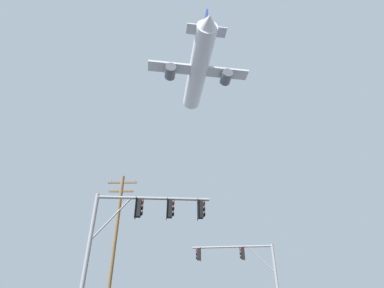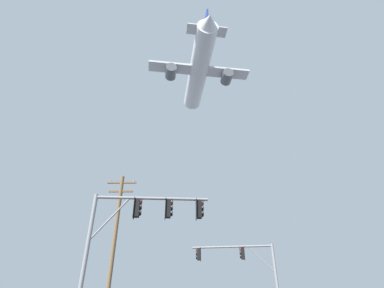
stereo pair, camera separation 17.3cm
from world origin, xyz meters
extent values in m
cylinder|color=gray|center=(-5.64, 7.65, 3.27)|extent=(0.20, 0.20, 6.54)
cylinder|color=gray|center=(-2.82, 7.89, 6.39)|extent=(5.67, 0.64, 0.15)
cylinder|color=gray|center=(-4.80, 7.72, 5.32)|extent=(1.77, 0.23, 2.19)
cube|color=black|center=(-0.44, 8.10, 5.86)|extent=(0.29, 0.34, 0.90)
cylinder|color=black|center=(-0.44, 8.10, 6.37)|extent=(0.05, 0.05, 0.12)
cube|color=black|center=(-0.58, 8.09, 5.86)|extent=(0.06, 0.46, 1.04)
sphere|color=red|center=(-0.30, 8.11, 6.13)|extent=(0.20, 0.20, 0.20)
cylinder|color=black|center=(-0.23, 8.12, 6.19)|extent=(0.06, 0.21, 0.21)
sphere|color=black|center=(-0.30, 8.11, 5.85)|extent=(0.20, 0.20, 0.20)
cylinder|color=black|center=(-0.23, 8.12, 5.91)|extent=(0.06, 0.21, 0.21)
sphere|color=black|center=(-0.30, 8.11, 5.57)|extent=(0.20, 0.20, 0.20)
cylinder|color=black|center=(-0.23, 8.12, 5.63)|extent=(0.06, 0.21, 0.21)
cube|color=black|center=(-2.00, 7.96, 5.86)|extent=(0.29, 0.34, 0.90)
cylinder|color=black|center=(-2.00, 7.96, 6.37)|extent=(0.05, 0.05, 0.12)
cube|color=black|center=(-2.14, 7.95, 5.86)|extent=(0.06, 0.46, 1.04)
sphere|color=red|center=(-1.85, 7.98, 6.13)|extent=(0.20, 0.20, 0.20)
cylinder|color=black|center=(-1.79, 7.98, 6.19)|extent=(0.06, 0.21, 0.21)
sphere|color=black|center=(-1.85, 7.98, 5.85)|extent=(0.20, 0.20, 0.20)
cylinder|color=black|center=(-1.79, 7.98, 5.91)|extent=(0.06, 0.21, 0.21)
sphere|color=black|center=(-1.85, 7.98, 5.57)|extent=(0.20, 0.20, 0.20)
cylinder|color=black|center=(-1.79, 7.98, 5.63)|extent=(0.06, 0.21, 0.21)
cube|color=black|center=(-3.55, 7.83, 5.86)|extent=(0.29, 0.34, 0.90)
cylinder|color=black|center=(-3.55, 7.83, 6.37)|extent=(0.05, 0.05, 0.12)
cube|color=black|center=(-3.69, 7.82, 5.86)|extent=(0.06, 0.46, 1.04)
sphere|color=red|center=(-3.41, 7.84, 6.13)|extent=(0.20, 0.20, 0.20)
cylinder|color=black|center=(-3.34, 7.85, 6.19)|extent=(0.06, 0.21, 0.21)
sphere|color=black|center=(-3.41, 7.84, 5.85)|extent=(0.20, 0.20, 0.20)
cylinder|color=black|center=(-3.34, 7.85, 5.91)|extent=(0.06, 0.21, 0.21)
sphere|color=black|center=(-3.41, 7.84, 5.57)|extent=(0.20, 0.20, 0.20)
cylinder|color=black|center=(-3.34, 7.85, 5.63)|extent=(0.06, 0.21, 0.21)
cylinder|color=gray|center=(5.41, 18.04, 3.05)|extent=(0.20, 0.20, 6.11)
cylinder|color=gray|center=(2.22, 18.40, 5.96)|extent=(6.40, 0.87, 0.15)
cylinder|color=gray|center=(4.46, 18.15, 4.96)|extent=(1.98, 0.30, 2.04)
cube|color=black|center=(-0.46, 18.70, 5.43)|extent=(0.29, 0.35, 0.90)
cylinder|color=black|center=(-0.46, 18.70, 5.94)|extent=(0.05, 0.05, 0.12)
cube|color=black|center=(-0.32, 18.69, 5.43)|extent=(0.08, 0.46, 1.04)
sphere|color=red|center=(-0.60, 18.72, 5.70)|extent=(0.20, 0.20, 0.20)
cylinder|color=black|center=(-0.67, 18.73, 5.76)|extent=(0.06, 0.21, 0.21)
sphere|color=black|center=(-0.60, 18.72, 5.42)|extent=(0.20, 0.20, 0.20)
cylinder|color=black|center=(-0.67, 18.73, 5.48)|extent=(0.06, 0.21, 0.21)
sphere|color=black|center=(-0.60, 18.72, 5.14)|extent=(0.20, 0.20, 0.20)
cylinder|color=black|center=(-0.67, 18.73, 5.20)|extent=(0.06, 0.21, 0.21)
cube|color=black|center=(3.05, 18.31, 5.43)|extent=(0.29, 0.35, 0.90)
cylinder|color=black|center=(3.05, 18.31, 5.94)|extent=(0.05, 0.05, 0.12)
cube|color=black|center=(3.19, 18.29, 5.43)|extent=(0.08, 0.46, 1.04)
sphere|color=red|center=(2.91, 18.32, 5.70)|extent=(0.20, 0.20, 0.20)
cylinder|color=black|center=(2.84, 18.33, 5.76)|extent=(0.06, 0.21, 0.21)
sphere|color=black|center=(2.91, 18.32, 5.42)|extent=(0.20, 0.20, 0.20)
cylinder|color=black|center=(2.84, 18.33, 5.48)|extent=(0.06, 0.21, 0.21)
sphere|color=black|center=(2.91, 18.32, 5.14)|extent=(0.20, 0.20, 0.20)
cylinder|color=black|center=(2.84, 18.33, 5.20)|extent=(0.06, 0.21, 0.21)
cylinder|color=brown|center=(-6.26, 14.22, 5.20)|extent=(0.28, 0.28, 10.39)
cube|color=brown|center=(-6.26, 14.22, 9.89)|extent=(2.20, 0.12, 0.12)
cube|color=brown|center=(-6.26, 14.22, 9.19)|extent=(1.80, 0.12, 0.12)
cylinder|color=gray|center=(-7.16, 14.22, 10.01)|extent=(0.10, 0.10, 0.18)
cylinder|color=gray|center=(-5.36, 14.22, 10.01)|extent=(0.10, 0.10, 0.18)
cylinder|color=white|center=(-0.05, 35.69, 42.26)|extent=(6.64, 20.75, 3.63)
cone|color=white|center=(-1.75, 46.91, 42.26)|extent=(3.79, 2.98, 3.45)
cone|color=white|center=(1.63, 24.58, 42.26)|extent=(3.39, 2.71, 3.09)
cube|color=silver|center=(0.03, 35.13, 41.71)|extent=(19.46, 5.35, 0.41)
cylinder|color=#595B60|center=(-5.31, 34.32, 40.62)|extent=(2.43, 3.00, 2.04)
cylinder|color=#595B60|center=(5.37, 35.93, 40.62)|extent=(2.43, 3.00, 2.04)
cube|color=navy|center=(1.27, 26.93, 44.30)|extent=(0.74, 3.18, 4.31)
cube|color=silver|center=(1.30, 26.71, 42.60)|extent=(7.04, 3.04, 0.23)
camera|label=1|loc=(-0.68, -6.36, 1.34)|focal=27.30mm
camera|label=2|loc=(-0.50, -6.35, 1.34)|focal=27.30mm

